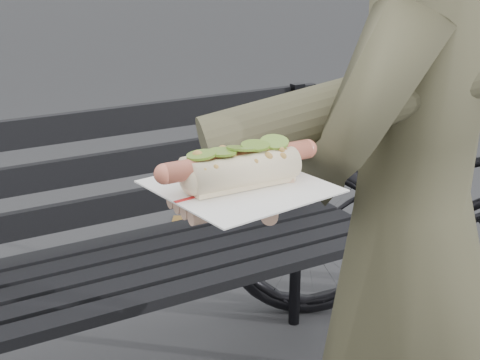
{
  "coord_description": "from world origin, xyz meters",
  "views": [
    {
      "loc": [
        -0.43,
        -0.81,
        1.31
      ],
      "look_at": [
        -0.05,
        -0.14,
        1.04
      ],
      "focal_mm": 50.0,
      "sensor_mm": 36.0,
      "label": 1
    }
  ],
  "objects": [
    {
      "name": "person",
      "position": [
        0.37,
        -0.02,
        0.8
      ],
      "size": [
        0.68,
        0.56,
        1.6
      ],
      "primitive_type": "imported",
      "rotation": [
        0.0,
        0.0,
        3.49
      ],
      "color": "brown",
      "rests_on": "ground"
    },
    {
      "name": "held_hotdog",
      "position": [
        0.15,
        -0.07,
        1.07
      ],
      "size": [
        0.64,
        0.32,
        0.2
      ],
      "color": "brown"
    },
    {
      "name": "park_bench",
      "position": [
        0.11,
        0.84,
        0.52
      ],
      "size": [
        1.5,
        0.44,
        0.88
      ],
      "color": "black",
      "rests_on": "ground"
    },
    {
      "name": "bicycle",
      "position": [
        1.4,
        0.7,
        0.48
      ],
      "size": [
        1.9,
        1.43,
        0.95
      ],
      "primitive_type": "imported",
      "rotation": [
        0.0,
        0.0,
        1.07
      ],
      "color": "black",
      "rests_on": "ground"
    }
  ]
}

